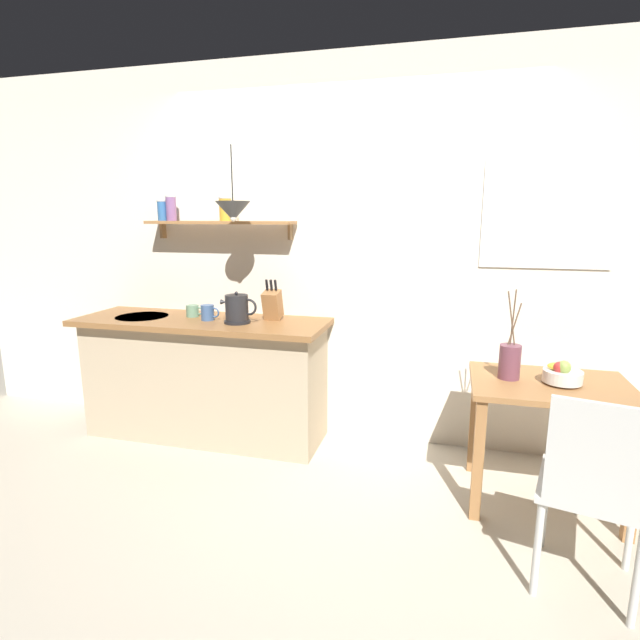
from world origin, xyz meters
TOP-DOWN VIEW (x-y plane):
  - ground_plane at (0.00, 0.00)m, footprint 14.00×14.00m
  - back_wall at (0.21, 0.65)m, footprint 6.80×0.11m
  - kitchen_counter at (-1.00, 0.32)m, footprint 1.83×0.63m
  - wall_shelf at (-1.01, 0.49)m, footprint 1.13×0.20m
  - dining_table at (1.29, -0.00)m, footprint 0.85×0.64m
  - dining_chair_near at (1.35, -0.73)m, footprint 0.52×0.52m
  - fruit_bowl at (1.34, -0.01)m, footprint 0.20×0.20m
  - twig_vase at (1.07, 0.02)m, footprint 0.12×0.12m
  - electric_kettle at (-0.69, 0.25)m, footprint 0.26×0.18m
  - knife_block at (-0.49, 0.41)m, footprint 0.12×0.16m
  - coffee_mug_by_sink at (-1.10, 0.37)m, footprint 0.13×0.09m
  - coffee_mug_spare at (-0.93, 0.28)m, footprint 0.14×0.09m
  - pendant_lamp at (-0.67, 0.19)m, footprint 0.23×0.23m

SIDE VIEW (x-z plane):
  - ground_plane at x=0.00m, z-range 0.00..0.00m
  - kitchen_counter at x=-1.00m, z-range 0.01..0.90m
  - dining_chair_near at x=1.35m, z-range 0.06..0.98m
  - dining_table at x=1.29m, z-range 0.23..0.95m
  - fruit_bowl at x=1.34m, z-range 0.71..0.85m
  - twig_vase at x=1.07m, z-range 0.57..1.08m
  - coffee_mug_by_sink at x=-1.10m, z-range 0.90..0.98m
  - coffee_mug_spare at x=-0.93m, z-range 0.90..1.01m
  - electric_kettle at x=-0.69m, z-range 0.89..1.11m
  - knife_block at x=-0.49m, z-range 0.87..1.16m
  - back_wall at x=0.21m, z-range 0.00..2.70m
  - wall_shelf at x=-1.01m, z-range 1.46..1.77m
  - pendant_lamp at x=-0.67m, z-range 1.41..1.90m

